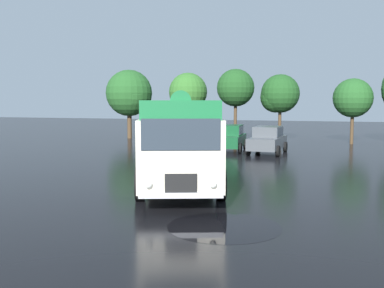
{
  "coord_description": "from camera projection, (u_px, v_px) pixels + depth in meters",
  "views": [
    {
      "loc": [
        5.9,
        -16.17,
        3.17
      ],
      "look_at": [
        0.15,
        1.7,
        1.4
      ],
      "focal_mm": 42.0,
      "sensor_mm": 36.0,
      "label": 1
    }
  ],
  "objects": [
    {
      "name": "ground_plane",
      "position": [
        175.0,
        184.0,
        17.42
      ],
      "size": [
        120.0,
        120.0,
        0.0
      ],
      "primitive_type": "plane",
      "color": "black"
    },
    {
      "name": "vintage_bus",
      "position": [
        180.0,
        135.0,
        17.37
      ],
      "size": [
        5.7,
        10.32,
        3.49
      ],
      "color": "silver",
      "rests_on": "ground"
    },
    {
      "name": "car_near_left",
      "position": [
        229.0,
        138.0,
        29.12
      ],
      "size": [
        2.18,
        4.31,
        1.66
      ],
      "color": "#144C28",
      "rests_on": "ground"
    },
    {
      "name": "car_mid_left",
      "position": [
        268.0,
        140.0,
        27.57
      ],
      "size": [
        2.13,
        4.29,
        1.66
      ],
      "color": "#4C5156",
      "rests_on": "ground"
    },
    {
      "name": "tree_far_left",
      "position": [
        130.0,
        94.0,
        38.61
      ],
      "size": [
        3.99,
        3.99,
        5.92
      ],
      "color": "#4C3823",
      "rests_on": "ground"
    },
    {
      "name": "tree_left_of_centre",
      "position": [
        188.0,
        91.0,
        37.4
      ],
      "size": [
        3.2,
        3.2,
        5.58
      ],
      "color": "#4C3823",
      "rests_on": "ground"
    },
    {
      "name": "tree_centre",
      "position": [
        235.0,
        88.0,
        34.87
      ],
      "size": [
        2.92,
        2.92,
        5.71
      ],
      "color": "#4C3823",
      "rests_on": "ground"
    },
    {
      "name": "tree_right_of_centre",
      "position": [
        279.0,
        95.0,
        35.15
      ],
      "size": [
        3.06,
        3.02,
        5.32
      ],
      "color": "#4C3823",
      "rests_on": "ground"
    },
    {
      "name": "tree_far_right",
      "position": [
        352.0,
        99.0,
        33.43
      ],
      "size": [
        2.91,
        2.91,
        4.91
      ],
      "color": "#4C3823",
      "rests_on": "ground"
    },
    {
      "name": "puddle_patch",
      "position": [
        224.0,
        227.0,
        11.41
      ],
      "size": [
        2.92,
        2.92,
        0.01
      ],
      "primitive_type": "cylinder",
      "color": "black",
      "rests_on": "ground"
    }
  ]
}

